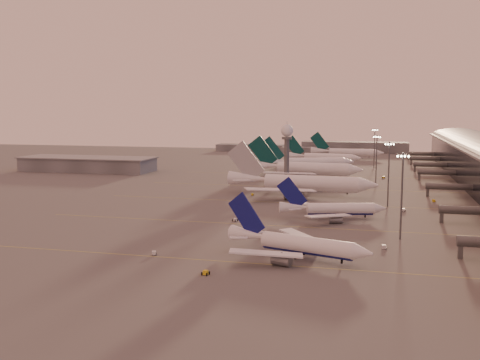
# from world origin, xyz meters

# --- Properties ---
(ground) EXTENTS (700.00, 700.00, 0.00)m
(ground) POSITION_xyz_m (0.00, 0.00, 0.00)
(ground) COLOR #545151
(ground) RESTS_ON ground
(taxiway_markings) EXTENTS (180.00, 185.25, 0.02)m
(taxiway_markings) POSITION_xyz_m (30.00, 56.00, 0.01)
(taxiway_markings) COLOR gold
(taxiway_markings) RESTS_ON ground
(hangar) EXTENTS (82.00, 27.00, 8.50)m
(hangar) POSITION_xyz_m (-120.00, 140.00, 4.32)
(hangar) COLOR #5C5F63
(hangar) RESTS_ON ground
(radar_tower) EXTENTS (6.40, 6.40, 31.10)m
(radar_tower) POSITION_xyz_m (5.00, 120.00, 20.95)
(radar_tower) COLOR #53565A
(radar_tower) RESTS_ON ground
(mast_a) EXTENTS (3.60, 0.56, 25.00)m
(mast_a) POSITION_xyz_m (58.00, 0.00, 13.74)
(mast_a) COLOR #53565A
(mast_a) RESTS_ON ground
(mast_b) EXTENTS (3.60, 0.56, 25.00)m
(mast_b) POSITION_xyz_m (55.00, 55.00, 13.74)
(mast_b) COLOR #53565A
(mast_b) RESTS_ON ground
(mast_c) EXTENTS (3.60, 0.56, 25.00)m
(mast_c) POSITION_xyz_m (50.00, 110.00, 13.74)
(mast_c) COLOR #53565A
(mast_c) RESTS_ON ground
(mast_d) EXTENTS (3.60, 0.56, 25.00)m
(mast_d) POSITION_xyz_m (48.00, 200.00, 13.74)
(mast_d) COLOR #53565A
(mast_d) RESTS_ON ground
(distant_horizon) EXTENTS (165.00, 37.50, 9.00)m
(distant_horizon) POSITION_xyz_m (2.62, 325.14, 3.89)
(distant_horizon) COLOR #5C5F63
(distant_horizon) RESTS_ON ground
(narrowbody_near) EXTENTS (38.87, 30.51, 15.71)m
(narrowbody_near) POSITION_xyz_m (32.12, -28.20, 3.18)
(narrowbody_near) COLOR white
(narrowbody_near) RESTS_ON ground
(narrowbody_mid) EXTENTS (36.83, 29.03, 14.66)m
(narrowbody_mid) POSITION_xyz_m (36.51, 25.43, 2.97)
(narrowbody_mid) COLOR white
(narrowbody_mid) RESTS_ON ground
(widebody_white) EXTENTS (66.53, 53.19, 23.39)m
(widebody_white) POSITION_xyz_m (18.96, 75.58, 4.06)
(widebody_white) COLOR white
(widebody_white) RESTS_ON ground
(greentail_a) EXTENTS (63.24, 50.95, 22.96)m
(greentail_a) POSITION_xyz_m (12.75, 135.60, 4.06)
(greentail_a) COLOR white
(greentail_a) RESTS_ON ground
(greentail_b) EXTENTS (56.03, 44.49, 21.20)m
(greentail_b) POSITION_xyz_m (9.24, 173.44, 3.74)
(greentail_b) COLOR white
(greentail_b) RESTS_ON ground
(greentail_c) EXTENTS (52.90, 42.55, 19.22)m
(greentail_c) POSITION_xyz_m (13.94, 218.13, 3.39)
(greentail_c) COLOR white
(greentail_c) RESTS_ON ground
(greentail_d) EXTENTS (55.34, 44.63, 20.09)m
(greentail_d) POSITION_xyz_m (27.48, 263.73, 3.55)
(greentail_d) COLOR white
(greentail_d) RESTS_ON ground
(gsv_truck_a) EXTENTS (5.80, 3.61, 2.20)m
(gsv_truck_a) POSITION_xyz_m (-3.68, -33.61, 1.12)
(gsv_truck_a) COLOR silver
(gsv_truck_a) RESTS_ON ground
(gsv_tug_near) EXTENTS (2.68, 3.80, 1.00)m
(gsv_tug_near) POSITION_xyz_m (14.04, -47.10, 0.51)
(gsv_tug_near) COLOR yellow
(gsv_tug_near) RESTS_ON ground
(gsv_catering_a) EXTENTS (5.54, 3.13, 4.31)m
(gsv_catering_a) POSITION_xyz_m (53.63, -12.64, 2.15)
(gsv_catering_a) COLOR silver
(gsv_catering_a) RESTS_ON ground
(gsv_tug_mid) EXTENTS (3.85, 3.25, 0.95)m
(gsv_tug_mid) POSITION_xyz_m (5.18, 13.57, 0.49)
(gsv_tug_mid) COLOR silver
(gsv_tug_mid) RESTS_ON ground
(gsv_truck_b) EXTENTS (6.14, 3.02, 2.37)m
(gsv_truck_b) POSITION_xyz_m (61.02, 45.83, 1.21)
(gsv_truck_b) COLOR silver
(gsv_truck_b) RESTS_ON ground
(gsv_truck_c) EXTENTS (5.41, 2.85, 2.08)m
(gsv_truck_c) POSITION_xyz_m (-1.22, 69.65, 1.06)
(gsv_truck_c) COLOR yellow
(gsv_truck_c) RESTS_ON ground
(gsv_catering_b) EXTENTS (5.39, 3.34, 4.11)m
(gsv_catering_b) POSITION_xyz_m (73.49, 71.08, 2.05)
(gsv_catering_b) COLOR yellow
(gsv_catering_b) RESTS_ON ground
(gsv_tug_far) EXTENTS (4.10, 3.83, 1.01)m
(gsv_tug_far) POSITION_xyz_m (8.67, 90.97, 0.52)
(gsv_tug_far) COLOR silver
(gsv_tug_far) RESTS_ON ground
(gsv_truck_d) EXTENTS (2.85, 5.20, 1.99)m
(gsv_truck_d) POSITION_xyz_m (-21.42, 121.62, 1.01)
(gsv_truck_d) COLOR silver
(gsv_truck_d) RESTS_ON ground
(gsv_tug_hangar) EXTENTS (3.75, 2.43, 1.03)m
(gsv_tug_hangar) POSITION_xyz_m (53.77, 146.14, 0.53)
(gsv_tug_hangar) COLOR yellow
(gsv_tug_hangar) RESTS_ON ground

